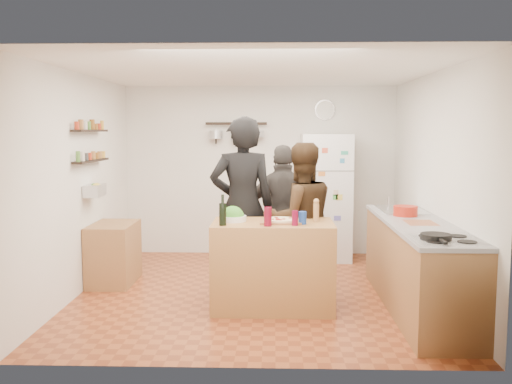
{
  "coord_description": "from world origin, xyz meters",
  "views": [
    {
      "loc": [
        0.2,
        -6.39,
        1.86
      ],
      "look_at": [
        0.0,
        0.1,
        1.15
      ],
      "focal_mm": 40.0,
      "sensor_mm": 36.0,
      "label": 1
    }
  ],
  "objects_px": {
    "prep_island": "(273,265)",
    "salt_canister": "(303,218)",
    "wall_clock": "(325,110)",
    "salad_bowl": "(233,218)",
    "wine_bottle": "(223,214)",
    "person_back": "(284,213)",
    "side_table": "(114,253)",
    "skillet": "(436,237)",
    "pepper_mill": "(316,212)",
    "person_center": "(300,220)",
    "fridge": "(326,197)",
    "red_bowl": "(405,211)",
    "person_left": "(242,206)",
    "counter_run": "(418,266)"
  },
  "relations": [
    {
      "from": "person_back",
      "to": "pepper_mill",
      "type": "bearing_deg",
      "value": 105.46
    },
    {
      "from": "prep_island",
      "to": "person_left",
      "type": "xyz_separation_m",
      "value": [
        -0.35,
        0.55,
        0.55
      ]
    },
    {
      "from": "salad_bowl",
      "to": "skillet",
      "type": "xyz_separation_m",
      "value": [
        1.82,
        -1.0,
        0.01
      ]
    },
    {
      "from": "salad_bowl",
      "to": "salt_canister",
      "type": "height_order",
      "value": "salt_canister"
    },
    {
      "from": "wine_bottle",
      "to": "salt_canister",
      "type": "bearing_deg",
      "value": 7.13
    },
    {
      "from": "pepper_mill",
      "to": "salt_canister",
      "type": "xyz_separation_m",
      "value": [
        -0.15,
        -0.17,
        -0.03
      ]
    },
    {
      "from": "prep_island",
      "to": "wall_clock",
      "type": "relative_size",
      "value": 4.17
    },
    {
      "from": "person_center",
      "to": "skillet",
      "type": "height_order",
      "value": "person_center"
    },
    {
      "from": "fridge",
      "to": "wall_clock",
      "type": "distance_m",
      "value": 1.29
    },
    {
      "from": "salad_bowl",
      "to": "person_back",
      "type": "distance_m",
      "value": 1.2
    },
    {
      "from": "wine_bottle",
      "to": "salt_canister",
      "type": "height_order",
      "value": "wine_bottle"
    },
    {
      "from": "salt_canister",
      "to": "person_back",
      "type": "bearing_deg",
      "value": 97.63
    },
    {
      "from": "person_center",
      "to": "wine_bottle",
      "type": "bearing_deg",
      "value": 24.65
    },
    {
      "from": "salt_canister",
      "to": "side_table",
      "type": "distance_m",
      "value": 2.54
    },
    {
      "from": "person_center",
      "to": "red_bowl",
      "type": "height_order",
      "value": "person_center"
    },
    {
      "from": "prep_island",
      "to": "wine_bottle",
      "type": "bearing_deg",
      "value": -156.25
    },
    {
      "from": "prep_island",
      "to": "salad_bowl",
      "type": "distance_m",
      "value": 0.64
    },
    {
      "from": "red_bowl",
      "to": "side_table",
      "type": "bearing_deg",
      "value": 171.46
    },
    {
      "from": "salt_canister",
      "to": "red_bowl",
      "type": "relative_size",
      "value": 0.5
    },
    {
      "from": "pepper_mill",
      "to": "person_back",
      "type": "relative_size",
      "value": 0.11
    },
    {
      "from": "prep_island",
      "to": "person_back",
      "type": "distance_m",
      "value": 1.18
    },
    {
      "from": "prep_island",
      "to": "person_left",
      "type": "height_order",
      "value": "person_left"
    },
    {
      "from": "prep_island",
      "to": "salad_bowl",
      "type": "bearing_deg",
      "value": 173.21
    },
    {
      "from": "person_center",
      "to": "fridge",
      "type": "height_order",
      "value": "fridge"
    },
    {
      "from": "prep_island",
      "to": "salt_canister",
      "type": "bearing_deg",
      "value": -21.8
    },
    {
      "from": "skillet",
      "to": "side_table",
      "type": "xyz_separation_m",
      "value": [
        -3.34,
        1.87,
        -0.58
      ]
    },
    {
      "from": "person_left",
      "to": "salad_bowl",
      "type": "bearing_deg",
      "value": 72.7
    },
    {
      "from": "person_back",
      "to": "red_bowl",
      "type": "height_order",
      "value": "person_back"
    },
    {
      "from": "prep_island",
      "to": "salt_canister",
      "type": "distance_m",
      "value": 0.61
    },
    {
      "from": "salad_bowl",
      "to": "wall_clock",
      "type": "height_order",
      "value": "wall_clock"
    },
    {
      "from": "prep_island",
      "to": "salt_canister",
      "type": "height_order",
      "value": "salt_canister"
    },
    {
      "from": "person_center",
      "to": "counter_run",
      "type": "xyz_separation_m",
      "value": [
        1.2,
        -0.47,
        -0.41
      ]
    },
    {
      "from": "person_center",
      "to": "person_left",
      "type": "bearing_deg",
      "value": -22.16
    },
    {
      "from": "person_center",
      "to": "fridge",
      "type": "distance_m",
      "value": 1.89
    },
    {
      "from": "person_center",
      "to": "fridge",
      "type": "relative_size",
      "value": 0.96
    },
    {
      "from": "salad_bowl",
      "to": "fridge",
      "type": "xyz_separation_m",
      "value": [
        1.17,
        2.27,
        -0.04
      ]
    },
    {
      "from": "salad_bowl",
      "to": "side_table",
      "type": "height_order",
      "value": "salad_bowl"
    },
    {
      "from": "counter_run",
      "to": "skillet",
      "type": "bearing_deg",
      "value": -95.91
    },
    {
      "from": "pepper_mill",
      "to": "red_bowl",
      "type": "xyz_separation_m",
      "value": [
        1.0,
        0.36,
        -0.03
      ]
    },
    {
      "from": "wall_clock",
      "to": "person_center",
      "type": "bearing_deg",
      "value": -101.66
    },
    {
      "from": "wine_bottle",
      "to": "person_back",
      "type": "bearing_deg",
      "value": 64.46
    },
    {
      "from": "red_bowl",
      "to": "side_table",
      "type": "xyz_separation_m",
      "value": [
        -3.39,
        0.51,
        -0.61
      ]
    },
    {
      "from": "prep_island",
      "to": "person_left",
      "type": "distance_m",
      "value": 0.85
    },
    {
      "from": "side_table",
      "to": "red_bowl",
      "type": "bearing_deg",
      "value": -8.54
    },
    {
      "from": "salt_canister",
      "to": "wall_clock",
      "type": "relative_size",
      "value": 0.43
    },
    {
      "from": "person_left",
      "to": "red_bowl",
      "type": "height_order",
      "value": "person_left"
    },
    {
      "from": "person_center",
      "to": "skillet",
      "type": "bearing_deg",
      "value": 111.04
    },
    {
      "from": "counter_run",
      "to": "red_bowl",
      "type": "bearing_deg",
      "value": 97.22
    },
    {
      "from": "person_center",
      "to": "counter_run",
      "type": "height_order",
      "value": "person_center"
    },
    {
      "from": "counter_run",
      "to": "side_table",
      "type": "distance_m",
      "value": 3.56
    }
  ]
}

